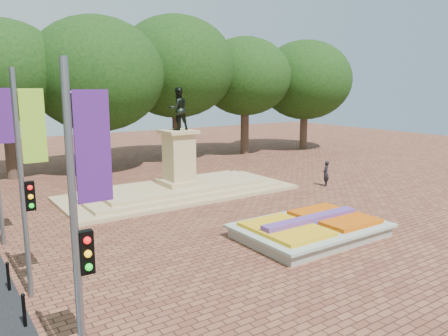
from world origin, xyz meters
name	(u,v)px	position (x,y,z in m)	size (l,w,h in m)	color
ground	(263,229)	(0.00, 0.00, 0.00)	(90.00, 90.00, 0.00)	brown
flower_bed	(311,228)	(1.03, -2.00, 0.38)	(6.30, 4.30, 0.91)	gray
monument	(179,180)	(0.00, 8.00, 0.88)	(14.00, 6.00, 6.40)	tan
tree_row_back	(143,84)	(2.33, 18.00, 6.67)	(44.80, 8.80, 10.43)	#39271F
banner_poles	(27,176)	(-10.08, -1.31, 3.88)	(0.88, 11.17, 7.00)	slate
bollard_row	(15,291)	(-10.70, -1.50, 0.53)	(0.12, 13.12, 0.98)	black
pedestrian	(326,174)	(9.00, 4.50, 0.83)	(0.60, 0.40, 1.66)	black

